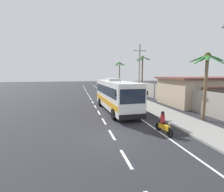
% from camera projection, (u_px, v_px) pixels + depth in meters
% --- Properties ---
extents(ground_plane, '(160.00, 160.00, 0.00)m').
position_uv_depth(ground_plane, '(114.00, 139.00, 11.27)').
color(ground_plane, '#28282D').
extents(sidewalk_kerb, '(3.20, 90.00, 0.14)m').
position_uv_depth(sidewalk_kerb, '(148.00, 106.00, 22.35)').
color(sidewalk_kerb, gray).
rests_on(sidewalk_kerb, ground).
extents(lane_markings, '(3.70, 71.26, 0.01)m').
position_uv_depth(lane_markings, '(106.00, 101.00, 26.10)').
color(lane_markings, white).
rests_on(lane_markings, ground).
extents(boundary_wall, '(0.24, 60.00, 2.44)m').
position_uv_depth(boundary_wall, '(161.00, 93.00, 26.86)').
color(boundary_wall, '#9E998E').
rests_on(boundary_wall, ground).
extents(coach_bus_foreground, '(3.29, 10.84, 3.65)m').
position_uv_depth(coach_bus_foreground, '(116.00, 94.00, 19.56)').
color(coach_bus_foreground, white).
rests_on(coach_bus_foreground, ground).
extents(motorcycle_beside_bus, '(0.56, 1.96, 1.56)m').
position_uv_depth(motorcycle_beside_bus, '(114.00, 95.00, 28.42)').
color(motorcycle_beside_bus, black).
rests_on(motorcycle_beside_bus, ground).
extents(motorcycle_trailing, '(0.56, 1.96, 1.59)m').
position_uv_depth(motorcycle_trailing, '(163.00, 124.00, 12.23)').
color(motorcycle_trailing, black).
rests_on(motorcycle_trailing, ground).
extents(pedestrian_near_kerb, '(0.36, 0.36, 1.57)m').
position_uv_depth(pedestrian_near_kerb, '(130.00, 93.00, 29.07)').
color(pedestrian_near_kerb, navy).
rests_on(pedestrian_near_kerb, sidewalk_kerb).
extents(utility_pole_mid, '(2.41, 0.24, 9.36)m').
position_uv_depth(utility_pole_mid, '(139.00, 70.00, 30.78)').
color(utility_pole_mid, '#9E9E99').
rests_on(utility_pole_mid, ground).
extents(palm_nearest, '(3.32, 2.97, 7.78)m').
position_uv_depth(palm_nearest, '(142.00, 67.00, 35.14)').
color(palm_nearest, brown).
rests_on(palm_nearest, ground).
extents(palm_second, '(3.53, 3.54, 7.61)m').
position_uv_depth(palm_second, '(119.00, 69.00, 51.11)').
color(palm_second, brown).
rests_on(palm_second, ground).
extents(palm_third, '(3.24, 3.15, 6.09)m').
position_uv_depth(palm_third, '(206.00, 71.00, 15.19)').
color(palm_third, brown).
rests_on(palm_third, ground).
extents(roadside_building, '(14.40, 7.79, 3.72)m').
position_uv_depth(roadside_building, '(213.00, 90.00, 23.95)').
color(roadside_building, tan).
rests_on(roadside_building, ground).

